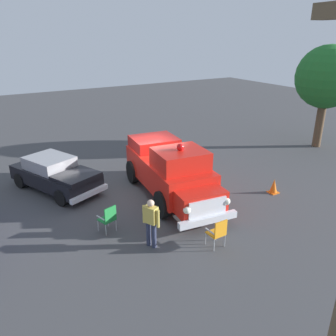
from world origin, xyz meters
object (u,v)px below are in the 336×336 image
object	(u,v)px
oak_tree_right	(327,78)
traffic_cone	(274,186)
spectator_standing	(151,220)
vintage_fire_truck	(170,170)
lawn_chair_spare	(108,217)
classic_hot_rod	(56,174)
lawn_chair_by_car	(218,232)

from	to	relation	value
oak_tree_right	traffic_cone	bearing A→B (deg)	-65.14
spectator_standing	traffic_cone	bearing A→B (deg)	97.32
traffic_cone	vintage_fire_truck	bearing A→B (deg)	-117.03
vintage_fire_truck	lawn_chair_spare	size ratio (longest dim) A/B	6.04
spectator_standing	oak_tree_right	distance (m)	14.60
vintage_fire_truck	classic_hot_rod	bearing A→B (deg)	-127.52
classic_hot_rod	lawn_chair_spare	size ratio (longest dim) A/B	4.64
lawn_chair_by_car	traffic_cone	xyz separation A→B (m)	(-1.98, 4.63, -0.28)
vintage_fire_truck	oak_tree_right	xyz separation A→B (m)	(-1.30, 11.21, 2.90)
traffic_cone	oak_tree_right	bearing A→B (deg)	114.86
vintage_fire_truck	traffic_cone	world-z (taller)	vintage_fire_truck
lawn_chair_by_car	traffic_cone	size ratio (longest dim) A/B	1.61
classic_hot_rod	oak_tree_right	size ratio (longest dim) A/B	0.80
classic_hot_rod	oak_tree_right	bearing A→B (deg)	83.37
spectator_standing	traffic_cone	xyz separation A→B (m)	(-0.83, 6.43, -0.66)
lawn_chair_by_car	spectator_standing	distance (m)	2.17
lawn_chair_spare	oak_tree_right	size ratio (longest dim) A/B	0.17
classic_hot_rod	spectator_standing	distance (m)	6.14
spectator_standing	oak_tree_right	xyz separation A→B (m)	(-4.17, 13.64, 3.14)
traffic_cone	spectator_standing	bearing A→B (deg)	-82.68
vintage_fire_truck	traffic_cone	size ratio (longest dim) A/B	9.70
lawn_chair_spare	traffic_cone	size ratio (longest dim) A/B	1.61
vintage_fire_truck	spectator_standing	bearing A→B (deg)	-40.28
classic_hot_rod	spectator_standing	size ratio (longest dim) A/B	2.83
spectator_standing	traffic_cone	distance (m)	6.51
oak_tree_right	lawn_chair_spare	bearing A→B (deg)	-79.50
vintage_fire_truck	lawn_chair_by_car	bearing A→B (deg)	-8.88
vintage_fire_truck	spectator_standing	distance (m)	3.76
lawn_chair_by_car	spectator_standing	bearing A→B (deg)	-122.58
vintage_fire_truck	lawn_chair_by_car	distance (m)	4.11
classic_hot_rod	lawn_chair_spare	xyz separation A→B (m)	(4.46, 0.69, -0.16)
traffic_cone	classic_hot_rod	bearing A→B (deg)	-122.58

